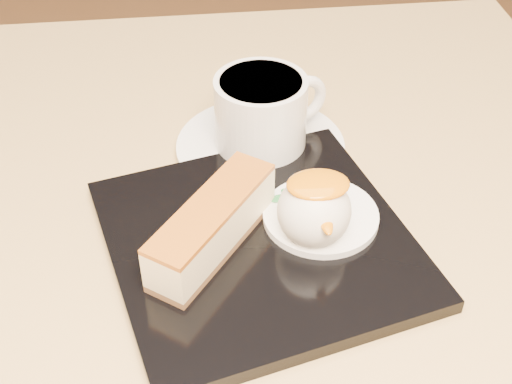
{
  "coord_description": "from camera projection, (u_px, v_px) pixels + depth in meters",
  "views": [
    {
      "loc": [
        0.01,
        -0.38,
        1.11
      ],
      "look_at": [
        0.06,
        0.02,
        0.76
      ],
      "focal_mm": 50.0,
      "sensor_mm": 36.0,
      "label": 1
    }
  ],
  "objects": [
    {
      "name": "cream_smear",
      "position": [
        321.0,
        216.0,
        0.55
      ],
      "size": [
        0.09,
        0.09,
        0.01
      ],
      "primitive_type": "cylinder",
      "color": "white",
      "rests_on": "dessert_plate"
    },
    {
      "name": "saucer",
      "position": [
        260.0,
        148.0,
        0.64
      ],
      "size": [
        0.15,
        0.15,
        0.01
      ],
      "primitive_type": "cylinder",
      "color": "white",
      "rests_on": "table"
    },
    {
      "name": "mango_sauce",
      "position": [
        318.0,
        185.0,
        0.51
      ],
      "size": [
        0.05,
        0.04,
        0.01
      ],
      "primitive_type": "ellipsoid",
      "color": "orange",
      "rests_on": "ice_cream_scoop"
    },
    {
      "name": "dessert_plate",
      "position": [
        259.0,
        243.0,
        0.54
      ],
      "size": [
        0.27,
        0.27,
        0.01
      ],
      "primitive_type": "cube",
      "rotation": [
        0.0,
        0.0,
        0.25
      ],
      "color": "black",
      "rests_on": "table"
    },
    {
      "name": "cheesecake",
      "position": [
        212.0,
        226.0,
        0.52
      ],
      "size": [
        0.1,
        0.12,
        0.04
      ],
      "rotation": [
        0.0,
        0.0,
        0.93
      ],
      "color": "brown",
      "rests_on": "dessert_plate"
    },
    {
      "name": "coffee_cup",
      "position": [
        263.0,
        111.0,
        0.61
      ],
      "size": [
        0.1,
        0.08,
        0.06
      ],
      "rotation": [
        0.0,
        0.0,
        0.4
      ],
      "color": "white",
      "rests_on": "saucer"
    },
    {
      "name": "mint_sprig",
      "position": [
        279.0,
        194.0,
        0.57
      ],
      "size": [
        0.03,
        0.02,
        0.0
      ],
      "color": "#2A8239",
      "rests_on": "cream_smear"
    },
    {
      "name": "ice_cream_scoop",
      "position": [
        314.0,
        211.0,
        0.52
      ],
      "size": [
        0.05,
        0.05,
        0.05
      ],
      "primitive_type": "sphere",
      "color": "white",
      "rests_on": "cream_smear"
    },
    {
      "name": "table",
      "position": [
        193.0,
        378.0,
        0.64
      ],
      "size": [
        0.8,
        0.8,
        0.72
      ],
      "color": "black",
      "rests_on": "ground"
    }
  ]
}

